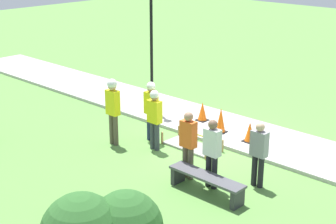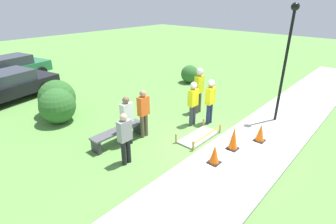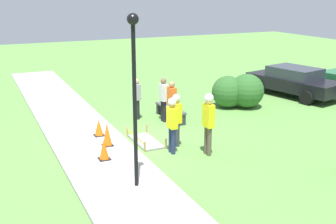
{
  "view_description": "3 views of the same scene",
  "coord_description": "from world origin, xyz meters",
  "px_view_note": "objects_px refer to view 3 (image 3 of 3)",
  "views": [
    {
      "loc": [
        -8.64,
        10.87,
        5.72
      ],
      "look_at": [
        0.5,
        1.15,
        1.13
      ],
      "focal_mm": 55.0,
      "sensor_mm": 36.0,
      "label": 1
    },
    {
      "loc": [
        -6.65,
        -4.01,
        4.57
      ],
      "look_at": [
        -0.2,
        1.73,
        0.76
      ],
      "focal_mm": 28.0,
      "sensor_mm": 36.0,
      "label": 2
    },
    {
      "loc": [
        12.48,
        -4.35,
        4.9
      ],
      "look_at": [
        -0.42,
        1.64,
        0.79
      ],
      "focal_mm": 45.0,
      "sensor_mm": 36.0,
      "label": 3
    }
  ],
  "objects_px": {
    "traffic_cone_sidewalk_edge": "(104,150)",
    "worker_trainee": "(208,118)",
    "bystander_in_white_shirt": "(137,96)",
    "parked_car_black": "(294,81)",
    "traffic_cone_near_patch": "(99,127)",
    "bystander_in_gray_shirt": "(163,97)",
    "traffic_cone_far_patch": "(107,134)",
    "worker_supervisor": "(172,120)",
    "worker_assistant": "(176,115)",
    "bystander_in_orange_shirt": "(172,101)",
    "park_bench": "(170,111)",
    "lamppost_near": "(134,79)"
  },
  "relations": [
    {
      "from": "lamppost_near",
      "to": "parked_car_black",
      "type": "xyz_separation_m",
      "value": [
        -6.15,
        10.41,
        -2.15
      ]
    },
    {
      "from": "traffic_cone_sidewalk_edge",
      "to": "park_bench",
      "type": "bearing_deg",
      "value": 130.72
    },
    {
      "from": "bystander_in_orange_shirt",
      "to": "bystander_in_gray_shirt",
      "type": "height_order",
      "value": "bystander_in_orange_shirt"
    },
    {
      "from": "bystander_in_gray_shirt",
      "to": "lamppost_near",
      "type": "bearing_deg",
      "value": -31.11
    },
    {
      "from": "worker_supervisor",
      "to": "worker_trainee",
      "type": "relative_size",
      "value": 0.91
    },
    {
      "from": "worker_trainee",
      "to": "bystander_in_gray_shirt",
      "type": "height_order",
      "value": "worker_trainee"
    },
    {
      "from": "park_bench",
      "to": "lamppost_near",
      "type": "xyz_separation_m",
      "value": [
        5.15,
        -3.38,
        2.54
      ]
    },
    {
      "from": "traffic_cone_near_patch",
      "to": "park_bench",
      "type": "bearing_deg",
      "value": 107.44
    },
    {
      "from": "traffic_cone_sidewalk_edge",
      "to": "worker_trainee",
      "type": "bearing_deg",
      "value": 76.37
    },
    {
      "from": "worker_supervisor",
      "to": "lamppost_near",
      "type": "height_order",
      "value": "lamppost_near"
    },
    {
      "from": "traffic_cone_far_patch",
      "to": "worker_supervisor",
      "type": "xyz_separation_m",
      "value": [
        1.22,
        1.72,
        0.59
      ]
    },
    {
      "from": "bystander_in_gray_shirt",
      "to": "worker_supervisor",
      "type": "bearing_deg",
      "value": -19.75
    },
    {
      "from": "worker_assistant",
      "to": "traffic_cone_near_patch",
      "type": "bearing_deg",
      "value": -129.72
    },
    {
      "from": "traffic_cone_near_patch",
      "to": "bystander_in_white_shirt",
      "type": "relative_size",
      "value": 0.36
    },
    {
      "from": "traffic_cone_far_patch",
      "to": "bystander_in_white_shirt",
      "type": "xyz_separation_m",
      "value": [
        -2.69,
        2.04,
        0.43
      ]
    },
    {
      "from": "traffic_cone_sidewalk_edge",
      "to": "bystander_in_white_shirt",
      "type": "bearing_deg",
      "value": 146.66
    },
    {
      "from": "bystander_in_orange_shirt",
      "to": "lamppost_near",
      "type": "bearing_deg",
      "value": -35.33
    },
    {
      "from": "bystander_in_gray_shirt",
      "to": "bystander_in_white_shirt",
      "type": "bearing_deg",
      "value": -133.51
    },
    {
      "from": "worker_supervisor",
      "to": "parked_car_black",
      "type": "xyz_separation_m",
      "value": [
        -4.29,
        8.52,
        -0.34
      ]
    },
    {
      "from": "worker_supervisor",
      "to": "bystander_in_orange_shirt",
      "type": "xyz_separation_m",
      "value": [
        -2.41,
        1.13,
        -0.08
      ]
    },
    {
      "from": "traffic_cone_near_patch",
      "to": "bystander_in_gray_shirt",
      "type": "bearing_deg",
      "value": 106.91
    },
    {
      "from": "worker_supervisor",
      "to": "bystander_in_white_shirt",
      "type": "relative_size",
      "value": 1.1
    },
    {
      "from": "traffic_cone_near_patch",
      "to": "worker_assistant",
      "type": "distance_m",
      "value": 2.81
    },
    {
      "from": "traffic_cone_near_patch",
      "to": "lamppost_near",
      "type": "distance_m",
      "value": 4.84
    },
    {
      "from": "parked_car_black",
      "to": "traffic_cone_far_patch",
      "type": "bearing_deg",
      "value": -85.25
    },
    {
      "from": "worker_assistant",
      "to": "bystander_in_white_shirt",
      "type": "bearing_deg",
      "value": -178.56
    },
    {
      "from": "traffic_cone_near_patch",
      "to": "worker_trainee",
      "type": "relative_size",
      "value": 0.3
    },
    {
      "from": "traffic_cone_far_patch",
      "to": "bystander_in_gray_shirt",
      "type": "height_order",
      "value": "bystander_in_gray_shirt"
    },
    {
      "from": "worker_supervisor",
      "to": "bystander_in_white_shirt",
      "type": "bearing_deg",
      "value": 175.26
    },
    {
      "from": "traffic_cone_near_patch",
      "to": "parked_car_black",
      "type": "distance_m",
      "value": 10.41
    },
    {
      "from": "worker_trainee",
      "to": "bystander_in_orange_shirt",
      "type": "relative_size",
      "value": 1.13
    },
    {
      "from": "traffic_cone_sidewalk_edge",
      "to": "bystander_in_white_shirt",
      "type": "height_order",
      "value": "bystander_in_white_shirt"
    },
    {
      "from": "bystander_in_white_shirt",
      "to": "traffic_cone_near_patch",
      "type": "bearing_deg",
      "value": -51.2
    },
    {
      "from": "bystander_in_gray_shirt",
      "to": "parked_car_black",
      "type": "bearing_deg",
      "value": 98.78
    },
    {
      "from": "worker_trainee",
      "to": "lamppost_near",
      "type": "distance_m",
      "value": 3.54
    },
    {
      "from": "bystander_in_orange_shirt",
      "to": "worker_trainee",
      "type": "bearing_deg",
      "value": -3.65
    },
    {
      "from": "traffic_cone_far_patch",
      "to": "worker_trainee",
      "type": "height_order",
      "value": "worker_trainee"
    },
    {
      "from": "traffic_cone_far_patch",
      "to": "worker_assistant",
      "type": "height_order",
      "value": "worker_assistant"
    },
    {
      "from": "traffic_cone_sidewalk_edge",
      "to": "lamppost_near",
      "type": "distance_m",
      "value": 3.21
    },
    {
      "from": "worker_assistant",
      "to": "traffic_cone_sidewalk_edge",
      "type": "bearing_deg",
      "value": -81.55
    },
    {
      "from": "worker_trainee",
      "to": "parked_car_black",
      "type": "bearing_deg",
      "value": 122.75
    },
    {
      "from": "bystander_in_white_shirt",
      "to": "parked_car_black",
      "type": "distance_m",
      "value": 8.2
    },
    {
      "from": "traffic_cone_sidewalk_edge",
      "to": "parked_car_black",
      "type": "xyz_separation_m",
      "value": [
        -4.13,
        10.66,
        0.33
      ]
    },
    {
      "from": "traffic_cone_near_patch",
      "to": "traffic_cone_far_patch",
      "type": "distance_m",
      "value": 1.07
    },
    {
      "from": "worker_trainee",
      "to": "parked_car_black",
      "type": "height_order",
      "value": "worker_trainee"
    },
    {
      "from": "traffic_cone_sidewalk_edge",
      "to": "worker_assistant",
      "type": "xyz_separation_m",
      "value": [
        -0.38,
        2.55,
        0.63
      ]
    },
    {
      "from": "park_bench",
      "to": "bystander_in_gray_shirt",
      "type": "bearing_deg",
      "value": -68.49
    },
    {
      "from": "traffic_cone_far_patch",
      "to": "traffic_cone_sidewalk_edge",
      "type": "relative_size",
      "value": 1.25
    },
    {
      "from": "traffic_cone_sidewalk_edge",
      "to": "worker_supervisor",
      "type": "relative_size",
      "value": 0.34
    },
    {
      "from": "traffic_cone_far_patch",
      "to": "worker_trainee",
      "type": "distance_m",
      "value": 3.3
    }
  ]
}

